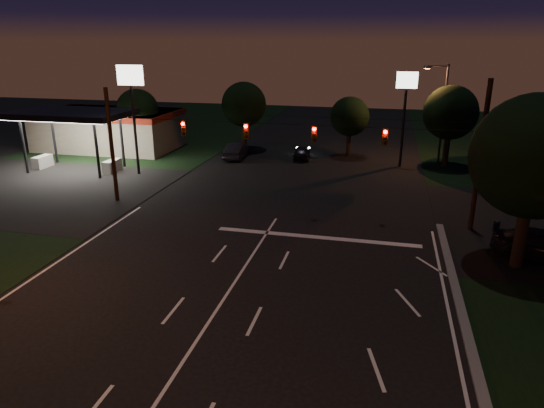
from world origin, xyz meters
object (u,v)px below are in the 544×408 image
(utility_pole_right, at_px, (470,229))
(car_oncoming_b, at_px, (237,151))
(tree_right_near, at_px, (534,157))
(car_oncoming_a, at_px, (302,153))

(utility_pole_right, distance_m, car_oncoming_b, 24.43)
(utility_pole_right, xyz_separation_m, tree_right_near, (1.53, -4.83, 5.68))
(tree_right_near, height_order, car_oncoming_b, tree_right_near)
(utility_pole_right, bearing_deg, car_oncoming_a, 130.02)
(utility_pole_right, relative_size, tree_right_near, 1.03)
(tree_right_near, bearing_deg, car_oncoming_b, 137.21)
(car_oncoming_b, bearing_deg, tree_right_near, 134.52)
(utility_pole_right, height_order, tree_right_near, tree_right_near)
(car_oncoming_b, bearing_deg, car_oncoming_a, -172.13)
(car_oncoming_a, bearing_deg, tree_right_near, 119.85)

